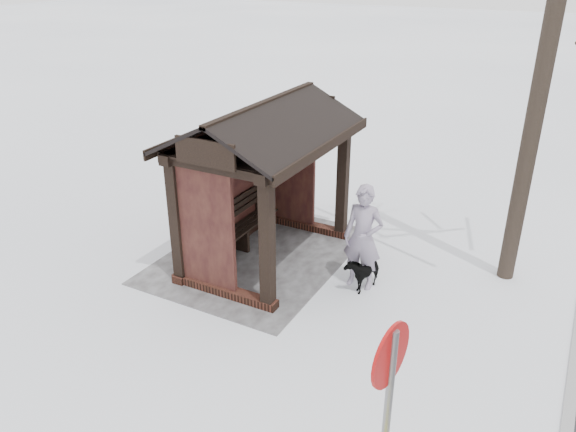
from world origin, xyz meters
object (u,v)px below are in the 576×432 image
Objects in this scene: bus_shelter at (258,151)px; dog at (363,271)px; road_sign at (388,390)px; pedestrian at (363,238)px.

bus_shelter reaches higher than dog.
dog is (0.11, 2.18, -1.84)m from bus_shelter.
bus_shelter reaches higher than road_sign.
pedestrian is 0.63m from dog.
road_sign reaches higher than dog.
bus_shelter is at bearing -127.75° from road_sign.
dog is 0.31× the size of road_sign.
bus_shelter is 4.72× the size of dog.
bus_shelter is 1.44× the size of road_sign.
pedestrian is at bearing -146.73° from road_sign.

